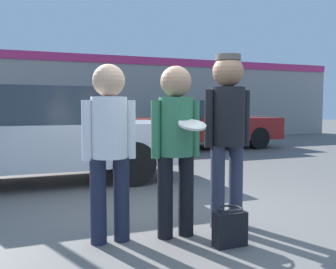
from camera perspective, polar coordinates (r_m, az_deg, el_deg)
name	(u,v)px	position (r m, az deg, el deg)	size (l,w,h in m)	color
ground_plane	(181,226)	(4.11, 1.93, -13.70)	(56.00, 56.00, 0.00)	#5B5956
storefront_building	(67,97)	(14.31, -15.18, 5.57)	(24.00, 0.22, 3.24)	gray
person_left	(109,138)	(3.49, -8.93, -0.56)	(0.50, 0.33, 1.66)	#1E2338
person_middle_with_frisbee	(176,137)	(3.59, 1.22, -0.37)	(0.50, 0.53, 1.66)	black
person_right	(227,123)	(3.96, 9.05, 1.81)	(0.53, 0.36, 1.80)	#2D3347
parked_car_near	(38,135)	(6.63, -19.22, -0.03)	(4.46, 1.97, 1.59)	#B7BABF
parked_car_far	(203,124)	(11.58, 5.28, 1.59)	(4.62, 1.93, 1.46)	maroon
shrub	(191,125)	(14.86, 3.47, 1.47)	(1.13, 1.13, 1.13)	#387A3D
handbag	(230,227)	(3.55, 9.41, -13.81)	(0.30, 0.23, 0.35)	black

